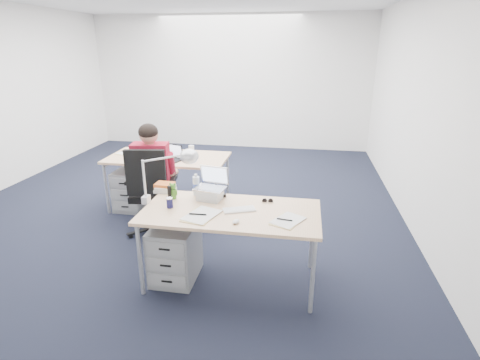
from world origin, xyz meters
name	(u,v)px	position (x,y,z in m)	size (l,w,h in m)	color
floor	(182,206)	(0.00, 0.00, 0.00)	(7.00, 7.00, 0.00)	black
room	(175,82)	(0.00, 0.00, 1.71)	(6.02, 7.02, 2.80)	silver
desk_near	(231,215)	(1.04, -1.64, 0.68)	(1.60, 0.80, 0.73)	#DBAB7E
desk_far	(168,160)	(-0.14, -0.05, 0.68)	(1.60, 0.80, 0.73)	#DBAB7E
office_chair	(153,209)	(-0.07, -0.82, 0.31)	(0.78, 0.78, 1.08)	black
seated_person	(155,176)	(-0.09, -0.63, 0.65)	(0.45, 0.76, 1.31)	maroon
drawer_pedestal_near	(175,252)	(0.50, -1.68, 0.28)	(0.40, 0.50, 0.55)	gray
drawer_pedestal_far	(133,189)	(-0.64, -0.16, 0.28)	(0.40, 0.50, 0.55)	gray
silver_laptop	(210,184)	(0.79, -1.40, 0.88)	(0.29, 0.22, 0.30)	silver
wireless_keyboard	(239,210)	(1.11, -1.62, 0.74)	(0.29, 0.12, 0.01)	white
computer_mouse	(236,222)	(1.13, -1.88, 0.74)	(0.05, 0.08, 0.03)	white
headphones	(217,195)	(0.83, -1.33, 0.75)	(0.19, 0.15, 0.03)	black
can_koozie	(170,203)	(0.47, -1.66, 0.78)	(0.06, 0.06, 0.10)	#161746
water_bottle	(196,185)	(0.63, -1.32, 0.84)	(0.07, 0.07, 0.22)	silver
bear_figurine	(173,191)	(0.43, -1.45, 0.81)	(0.09, 0.06, 0.16)	#2E7920
book_stack	(165,187)	(0.29, -1.29, 0.77)	(0.20, 0.15, 0.09)	silver
cordless_phone	(170,193)	(0.41, -1.48, 0.80)	(0.04, 0.02, 0.14)	black
papers_left	(200,216)	(0.80, -1.80, 0.74)	(0.23, 0.33, 0.01)	#E6CB85
papers_right	(287,221)	(1.55, -1.77, 0.73)	(0.20, 0.29, 0.01)	#E6CB85
sunglasses	(268,201)	(1.34, -1.38, 0.74)	(0.11, 0.05, 0.02)	black
desk_lamp	(161,175)	(0.38, -1.60, 1.01)	(0.50, 0.18, 0.57)	silver
dark_laptop	(168,153)	(-0.06, -0.22, 0.84)	(0.30, 0.29, 0.22)	black
far_cup	(191,149)	(0.12, 0.19, 0.78)	(0.08, 0.08, 0.11)	white
far_papers	(128,152)	(-0.76, 0.06, 0.73)	(0.22, 0.32, 0.01)	white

